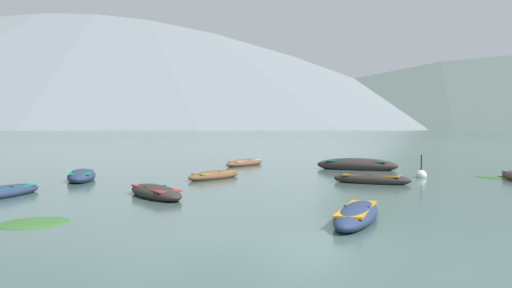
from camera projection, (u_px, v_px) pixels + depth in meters
ground_plane at (189, 129)px, 1495.54m from camera, size 6000.00×6000.00×0.00m
mountain_2 at (127, 49)px, 1519.40m from camera, size 1985.56×1985.56×483.66m
mountain_3 at (278, 41)px, 1758.05m from camera, size 1575.42×1575.42×614.12m
mountain_4 at (418, 45)px, 1842.71m from camera, size 2249.41×2249.41×611.99m
rowboat_0 at (82, 176)px, 21.49m from camera, size 1.45×3.55×0.59m
rowboat_1 at (357, 165)px, 27.16m from camera, size 4.42×3.27×0.77m
rowboat_3 at (214, 175)px, 22.16m from camera, size 2.81×2.86×0.46m
rowboat_4 at (245, 163)px, 30.03m from camera, size 2.97×3.21×0.51m
rowboat_5 at (357, 215)px, 11.97m from camera, size 2.45×3.59×0.50m
rowboat_6 at (372, 179)px, 20.32m from camera, size 3.14×2.48×0.53m
rowboat_7 at (155, 192)px, 16.23m from camera, size 2.38×3.42×0.49m
rowboat_8 at (4, 192)px, 16.36m from camera, size 1.99×3.38×0.45m
mooring_buoy at (421, 175)px, 22.74m from camera, size 0.49×0.49×1.16m
weed_patch_2 at (510, 179)px, 22.21m from camera, size 2.88×3.46×0.14m
weed_patch_3 at (34, 223)px, 11.74m from camera, size 2.22×2.23×0.14m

